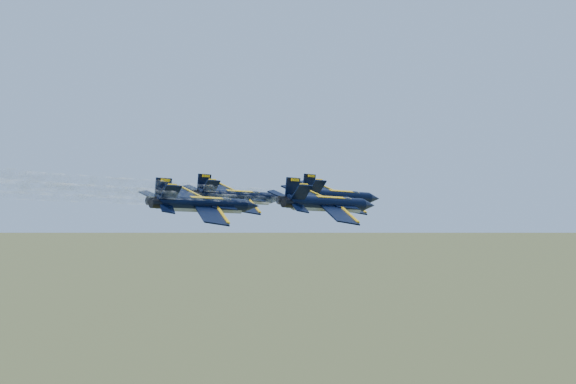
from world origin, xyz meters
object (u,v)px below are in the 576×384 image
Objects in this scene: jet_left at (238,196)px; jet_slot at (205,204)px; jet_right at (328,203)px; jet_lead at (339,196)px.

jet_left is 1.00× the size of jet_slot.
jet_slot is (-13.08, -10.80, 0.00)m from jet_right.
jet_right is 16.96m from jet_slot.
jet_left is at bearing 127.99° from jet_slot.
jet_lead is 1.00× the size of jet_right.
jet_lead and jet_right have the same top height.
jet_slot is at bearing -89.94° from jet_lead.
jet_lead is 1.00× the size of jet_left.
jet_lead is 1.00× the size of jet_slot.
jet_slot is at bearing -52.01° from jet_left.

